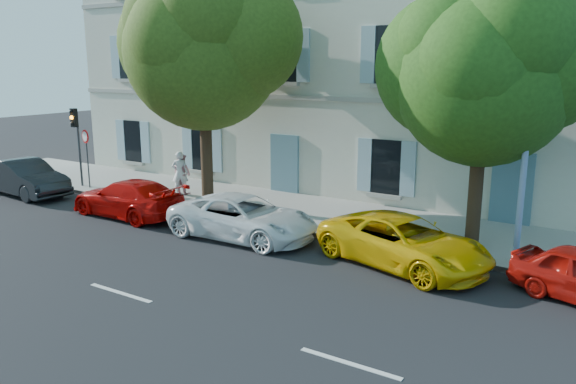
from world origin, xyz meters
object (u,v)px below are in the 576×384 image
Objects in this scene: pedestrian_a at (180,173)px; street_lamp at (530,87)px; car_red_coupe at (128,198)px; tree_left at (203,52)px; road_sign at (86,146)px; pedestrian_b at (182,174)px; car_yellow_supercar at (403,242)px; tree_right at (484,78)px; car_white_coupe at (243,217)px; traffic_light at (76,130)px; car_dark_sedan at (25,178)px.

street_lamp is at bearing 137.98° from pedestrian_a.
tree_left is at bearing 147.04° from car_red_coupe.
pedestrian_b is at bearing 16.84° from road_sign.
car_red_coupe is 3.25m from pedestrian_b.
pedestrian_a is at bearing 161.47° from tree_left.
car_yellow_supercar is (10.05, 0.43, 0.01)m from car_red_coupe.
pedestrian_a reaches higher than car_yellow_supercar.
car_yellow_supercar is at bearing -5.96° from road_sign.
pedestrian_a is at bearing 177.53° from tree_right.
tree_left is 9.69m from tree_right.
street_lamp is at bearing 175.95° from pedestrian_b.
traffic_light reaches higher than car_white_coupe.
tree_left is at bearing -179.03° from tree_right.
car_dark_sedan is at bearing 107.84° from car_yellow_supercar.
tree_right is 0.92× the size of street_lamp.
road_sign is (-6.20, -0.42, -3.76)m from tree_left.
pedestrian_b is at bearing -171.28° from car_red_coupe.
pedestrian_b is at bearing 157.53° from tree_left.
car_white_coupe is 1.43× the size of traffic_light.
car_dark_sedan is 18.04m from tree_right.
car_dark_sedan is 6.51m from pedestrian_b.
tree_right is at bearing 2.05° from traffic_light.
car_dark_sedan is 0.60× the size of tree_right.
pedestrian_a is at bearing 59.85° from car_white_coupe.
pedestrian_a is at bearing 12.80° from traffic_light.
tree_left reaches higher than tree_right.
traffic_light is (-10.09, 1.82, 1.89)m from car_white_coupe.
car_white_coupe is at bearing -10.85° from road_sign.
car_yellow_supercar is at bearing 130.20° from pedestrian_a.
car_dark_sedan is 11.02m from car_white_coupe.
street_lamp reaches higher than tree_right.
tree_right is 12.29m from pedestrian_a.
road_sign is at bearing 77.75° from car_white_coupe.
car_dark_sedan is at bearing -88.39° from car_red_coupe.
car_yellow_supercar is 4.91m from tree_right.
road_sign reaches higher than pedestrian_a.
car_white_coupe is 8.01m from tree_right.
car_yellow_supercar is at bearing -155.74° from street_lamp.
traffic_light reaches higher than car_yellow_supercar.
pedestrian_b is at bearing 172.93° from street_lamp.
street_lamp is at bearing -49.34° from car_yellow_supercar.
pedestrian_b is at bearing 14.96° from traffic_light.
traffic_light is 17.91m from street_lamp.
car_dark_sedan is 2.81m from traffic_light.
traffic_light is 5.15m from pedestrian_a.
pedestrian_b is (-5.35, 3.08, 0.30)m from car_white_coupe.
street_lamp reaches higher than pedestrian_b.
tree_left is (-3.31, 2.24, 5.02)m from car_white_coupe.
car_yellow_supercar is 2.72× the size of pedestrian_a.
tree_left is at bearing 3.86° from road_sign.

